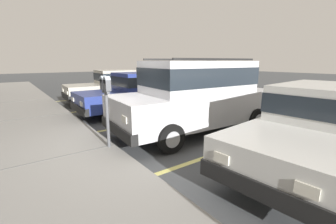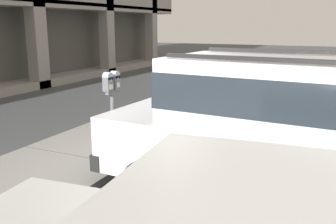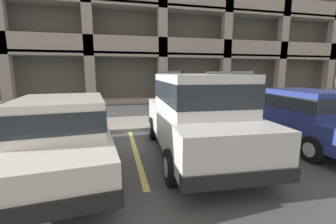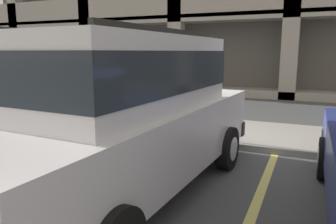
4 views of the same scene
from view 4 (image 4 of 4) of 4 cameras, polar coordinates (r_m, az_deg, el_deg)
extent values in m
cube|color=#444749|center=(6.26, 3.77, -6.67)|extent=(80.00, 80.00, 0.10)
cube|color=gray|center=(7.42, 7.22, -3.10)|extent=(40.00, 2.20, 0.12)
cube|color=#606060|center=(9.33, -17.01, -0.29)|extent=(0.03, 2.16, 0.00)
cube|color=#606060|center=(7.41, 7.23, -2.64)|extent=(0.03, 2.16, 0.00)
cube|color=#DBD16B|center=(5.81, -15.67, -7.88)|extent=(0.12, 4.80, 0.01)
cube|color=#DBD16B|center=(4.62, 16.03, -12.76)|extent=(0.12, 4.80, 0.01)
cube|color=silver|center=(4.14, -7.71, -4.50)|extent=(2.11, 4.80, 0.80)
cube|color=silver|center=(3.97, -8.41, 6.86)|extent=(1.78, 3.00, 0.84)
cube|color=#232B33|center=(3.97, -8.42, 7.16)|extent=(1.81, 3.03, 0.46)
cube|color=black|center=(6.19, 4.60, -2.08)|extent=(1.88, 0.27, 0.24)
cube|color=silver|center=(5.98, 9.89, 0.86)|extent=(0.24, 0.04, 0.14)
cube|color=silver|center=(6.40, 0.09, 1.65)|extent=(0.24, 0.04, 0.14)
cylinder|color=black|center=(5.15, 10.26, -6.20)|extent=(0.24, 0.67, 0.66)
cylinder|color=#B2B2B7|center=(5.15, 10.26, -6.20)|extent=(0.24, 0.38, 0.36)
cylinder|color=black|center=(5.90, -6.78, -3.96)|extent=(0.24, 0.67, 0.66)
cylinder|color=#B2B2B7|center=(5.90, -6.78, -3.96)|extent=(0.24, 0.38, 0.36)
cube|color=black|center=(3.61, 0.60, 13.92)|extent=(0.20, 2.62, 0.05)
cube|color=black|center=(4.40, -16.10, 12.91)|extent=(0.20, 2.62, 0.05)
cube|color=black|center=(7.58, -20.72, -0.64)|extent=(1.74, 0.33, 0.24)
cube|color=silver|center=(7.26, -17.35, 1.02)|extent=(0.24, 0.05, 0.14)
cube|color=silver|center=(7.91, -23.59, 1.37)|extent=(0.24, 0.05, 0.14)
cylinder|color=black|center=(6.48, -19.29, -3.43)|extent=(0.22, 0.61, 0.60)
cylinder|color=#B2B2B7|center=(6.48, -19.29, -3.43)|extent=(0.21, 0.35, 0.33)
cylinder|color=black|center=(5.19, 25.57, -7.29)|extent=(0.16, 0.60, 0.60)
cylinder|color=#B2B2B7|center=(5.19, 25.57, -7.29)|extent=(0.18, 0.33, 0.33)
cylinder|color=#595B60|center=(6.42, 4.48, 0.79)|extent=(0.07, 0.07, 1.19)
cube|color=#595B60|center=(6.34, 4.57, 6.37)|extent=(0.28, 0.06, 0.06)
cube|color=#515459|center=(6.37, 3.73, 7.66)|extent=(0.15, 0.11, 0.22)
cylinder|color=#8C99A3|center=(6.36, 3.74, 8.65)|extent=(0.15, 0.11, 0.15)
cube|color=#B7B293|center=(6.32, 3.54, 7.29)|extent=(0.08, 0.01, 0.08)
cube|color=#515459|center=(6.30, 5.45, 7.61)|extent=(0.15, 0.11, 0.22)
cylinder|color=#8C99A3|center=(6.30, 5.47, 8.61)|extent=(0.15, 0.11, 0.15)
cube|color=#B7B293|center=(6.25, 5.27, 7.23)|extent=(0.08, 0.01, 0.08)
cube|color=gray|center=(17.98, 21.06, 4.55)|extent=(32.00, 10.00, 0.30)
cube|color=gray|center=(17.95, 21.70, 14.10)|extent=(32.00, 10.00, 0.30)
camera|label=1|loc=(10.13, -17.42, 10.97)|focal=24.00mm
camera|label=2|loc=(7.50, -46.31, 11.87)|focal=40.00mm
camera|label=3|loc=(4.38, -89.46, 2.97)|focal=24.00mm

